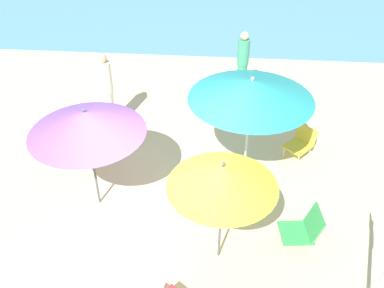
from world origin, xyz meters
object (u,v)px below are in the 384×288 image
person_b (242,66)px  umbrella_purple (86,122)px  beach_chair_e (83,144)px  umbrella_teal (251,90)px  beach_chair_d (301,142)px  beach_chair_a (304,228)px  beach_chair_b (187,190)px  umbrella_yellow (223,176)px  person_a (106,93)px

person_b → umbrella_purple: bearing=130.2°
beach_chair_e → umbrella_teal: bearing=74.8°
beach_chair_d → umbrella_purple: bearing=-24.3°
beach_chair_a → beach_chair_b: (-1.92, 0.71, 0.01)m
umbrella_purple → person_b: umbrella_purple is taller
umbrella_yellow → beach_chair_b: (-0.60, 1.07, -1.28)m
umbrella_yellow → beach_chair_e: (-2.76, 2.20, -1.25)m
umbrella_teal → beach_chair_b: size_ratio=3.00×
beach_chair_b → beach_chair_d: (2.15, 1.64, -0.03)m
person_a → beach_chair_a: bearing=124.2°
beach_chair_a → person_a: 4.85m
beach_chair_e → person_b: person_b is taller
beach_chair_a → person_b: bearing=-85.2°
beach_chair_b → umbrella_purple: bearing=154.1°
umbrella_purple → beach_chair_e: umbrella_purple is taller
umbrella_teal → person_a: (-2.91, 1.35, -0.96)m
umbrella_purple → beach_chair_a: 3.79m
umbrella_teal → beach_chair_a: bearing=-60.2°
umbrella_purple → umbrella_yellow: (2.15, -1.00, -0.09)m
umbrella_teal → beach_chair_b: umbrella_teal is taller
beach_chair_a → beach_chair_b: 2.04m
beach_chair_e → beach_chair_b: bearing=51.6°
umbrella_purple → beach_chair_b: umbrella_purple is taller
umbrella_teal → person_b: size_ratio=1.26×
umbrella_yellow → beach_chair_b: umbrella_yellow is taller
beach_chair_b → person_a: person_a is taller
beach_chair_a → beach_chair_b: size_ratio=0.93×
beach_chair_a → beach_chair_d: bearing=-102.7°
beach_chair_d → beach_chair_e: bearing=-42.4°
umbrella_yellow → person_b: 4.96m
umbrella_teal → beach_chair_a: 2.39m
beach_chair_e → person_b: bearing=120.2°
beach_chair_e → person_a: bearing=156.3°
umbrella_purple → beach_chair_a: (3.47, -0.64, -1.38)m
beach_chair_d → person_a: (-4.05, 0.59, 0.60)m
umbrella_yellow → beach_chair_a: umbrella_yellow is taller
umbrella_purple → beach_chair_d: bearing=24.8°
umbrella_teal → beach_chair_e: (-3.17, 0.25, -1.50)m
umbrella_yellow → beach_chair_a: size_ratio=2.80×
beach_chair_e → person_b: 4.15m
beach_chair_d → beach_chair_b: bearing=-11.7°
umbrella_purple → umbrella_yellow: umbrella_purple is taller
umbrella_yellow → umbrella_teal: 2.01m
beach_chair_a → person_b: person_b is taller
umbrella_purple → umbrella_yellow: 2.38m
umbrella_yellow → person_b: (0.36, 4.89, -0.74)m
beach_chair_e → umbrella_yellow: bearing=40.7°
umbrella_purple → beach_chair_b: size_ratio=2.75×
umbrella_purple → person_a: umbrella_purple is taller
umbrella_teal → beach_chair_a: size_ratio=3.23×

